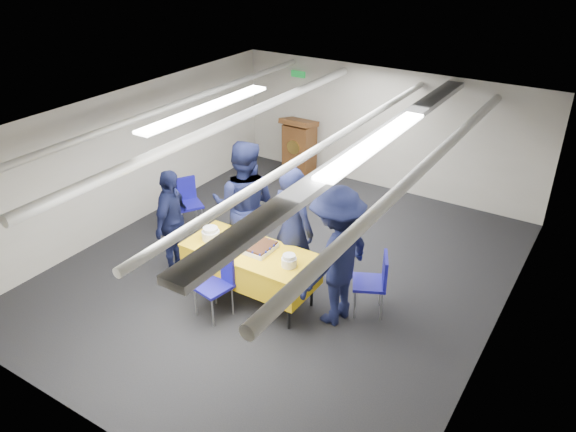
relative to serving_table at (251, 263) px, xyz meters
The scene contains 14 objects.
ground 1.00m from the serving_table, 89.70° to the left, with size 7.00×7.00×0.00m, color black.
room_shell 1.77m from the serving_table, 85.50° to the left, with size 6.00×7.00×2.30m.
serving_table is the anchor object (origin of this frame).
sheet_cake 0.26m from the serving_table, 70.28° to the left, with size 0.54×0.42×0.09m.
plate_stack_left 0.69m from the serving_table, behind, with size 0.24×0.24×0.17m.
plate_stack_right 0.70m from the serving_table, ahead, with size 0.19×0.19×0.16m.
podium 4.19m from the serving_table, 112.37° to the left, with size 0.62×0.53×1.25m.
chair_near 0.52m from the serving_table, 110.09° to the right, with size 0.49×0.49×0.87m.
chair_right 1.67m from the serving_table, 21.65° to the left, with size 0.56×0.56×0.87m.
chair_left 2.35m from the serving_table, 152.69° to the left, with size 0.58×0.58×0.87m.
sailor_a 0.73m from the serving_table, 59.43° to the left, with size 0.67×0.44×1.84m, color black.
sailor_b 0.99m from the serving_table, 130.78° to the left, with size 0.95×0.74×1.96m, color black.
sailor_c 1.41m from the serving_table, behind, with size 0.92×0.38×1.58m, color black.
sailor_d 1.24m from the serving_table, 10.93° to the left, with size 1.21×0.70×1.87m, color black.
Camera 1 is at (3.81, -5.91, 4.65)m, focal length 35.00 mm.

